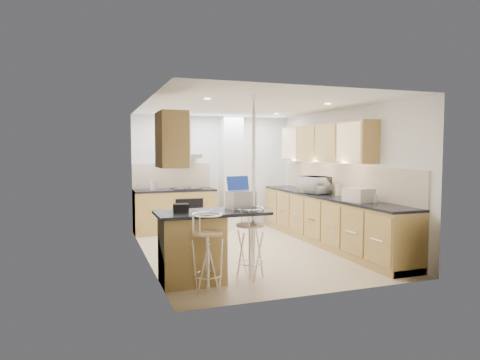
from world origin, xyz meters
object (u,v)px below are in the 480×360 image
object	(u,v)px
bar_stool_end	(250,243)
bread_bin	(358,195)
microwave	(314,185)
bar_stool_near	(207,253)
laptop	(241,200)

from	to	relation	value
bar_stool_end	bread_bin	distance (m)	2.14
microwave	bar_stool_end	world-z (taller)	microwave
bar_stool_near	bar_stool_end	world-z (taller)	bar_stool_near
microwave	bar_stool_end	xyz separation A→B (m)	(-2.02, -1.85, -0.59)
microwave	bar_stool_end	bearing A→B (deg)	118.62
laptop	bar_stool_near	xyz separation A→B (m)	(-0.62, -0.52, -0.57)
microwave	bar_stool_near	distance (m)	3.55
microwave	bar_stool_near	bearing A→B (deg)	115.25
bread_bin	bar_stool_near	bearing A→B (deg)	-173.63
laptop	bread_bin	size ratio (longest dim) A/B	0.85
laptop	bar_stool_end	bearing A→B (deg)	-74.99
bar_stool_end	laptop	bearing A→B (deg)	51.00
bar_stool_near	bread_bin	size ratio (longest dim) A/B	2.35
microwave	bread_bin	distance (m)	1.42
microwave	bar_stool_end	size ratio (longest dim) A/B	0.60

